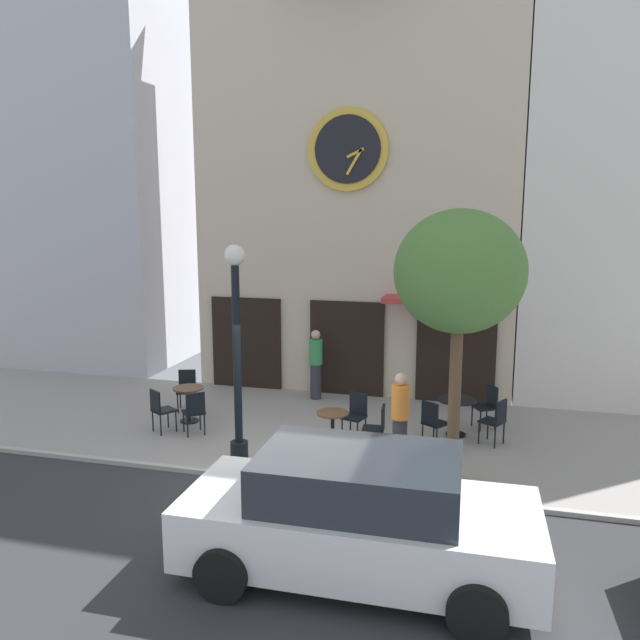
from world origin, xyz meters
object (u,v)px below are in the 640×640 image
object	(u,v)px
cafe_chair_under_awning	(195,410)
pedestrian_orange	(400,418)
cafe_chair_near_tree	(378,425)
cafe_chair_by_entrance	(187,387)
cafe_chair_left_end	(356,412)
pedestrian_green	(316,364)
cafe_chair_mid_row	(433,420)
street_lamp	(237,354)
cafe_table_center_right	(189,398)
parked_car_white	(358,516)
cafe_table_center_left	(333,426)
cafe_table_center	(457,409)
cafe_chair_curbside	(496,418)
street_tree	(459,273)
cafe_chair_right_end	(160,407)
cafe_chair_outer	(488,403)

from	to	relation	value
cafe_chair_under_awning	pedestrian_orange	size ratio (longest dim) A/B	0.54
cafe_chair_near_tree	cafe_chair_by_entrance	world-z (taller)	same
cafe_chair_left_end	pedestrian_green	world-z (taller)	pedestrian_green
pedestrian_green	cafe_chair_mid_row	bearing A→B (deg)	-39.56
street_lamp	cafe_chair_mid_row	distance (m)	3.92
pedestrian_orange	cafe_chair_left_end	bearing A→B (deg)	132.61
cafe_chair_mid_row	cafe_chair_by_entrance	distance (m)	5.62
cafe_chair_mid_row	cafe_chair_near_tree	distance (m)	1.11
cafe_table_center_right	parked_car_white	distance (m)	6.49
street_lamp	cafe_table_center_left	world-z (taller)	street_lamp
cafe_table_center	cafe_chair_curbside	size ratio (longest dim) A/B	0.85
street_lamp	cafe_chair_by_entrance	xyz separation A→B (m)	(-2.24, 2.46, -1.44)
pedestrian_orange	street_tree	bearing A→B (deg)	-23.42
cafe_chair_right_end	pedestrian_green	size ratio (longest dim) A/B	0.54
cafe_chair_curbside	cafe_chair_left_end	distance (m)	2.68
cafe_table_center_left	cafe_chair_right_end	xyz separation A→B (m)	(-3.60, 0.10, 0.03)
cafe_chair_by_entrance	parked_car_white	distance (m)	7.31
pedestrian_orange	pedestrian_green	distance (m)	4.20
cafe_table_center_right	cafe_chair_near_tree	size ratio (longest dim) A/B	0.84
street_lamp	cafe_chair_by_entrance	bearing A→B (deg)	132.38
cafe_table_center_right	cafe_chair_left_end	bearing A→B (deg)	-1.07
cafe_table_center	cafe_chair_under_awning	size ratio (longest dim) A/B	0.85
cafe_table_center_right	cafe_chair_near_tree	xyz separation A→B (m)	(4.17, -0.71, 0.02)
cafe_chair_left_end	street_lamp	bearing A→B (deg)	-137.70
street_lamp	cafe_chair_mid_row	bearing A→B (deg)	25.15
cafe_chair_near_tree	parked_car_white	world-z (taller)	parked_car_white
cafe_chair_outer	pedestrian_green	distance (m)	4.12
cafe_chair_curbside	cafe_chair_under_awning	world-z (taller)	same
cafe_chair_under_awning	cafe_chair_left_end	distance (m)	3.22
cafe_chair_mid_row	cafe_chair_left_end	xyz separation A→B (m)	(-1.50, 0.09, 0.00)
pedestrian_green	cafe_chair_outer	bearing A→B (deg)	-15.35
street_lamp	pedestrian_green	distance (m)	4.15
street_tree	cafe_chair_mid_row	world-z (taller)	street_tree
cafe_chair_mid_row	cafe_chair_left_end	size ratio (longest dim) A/B	1.00
cafe_table_center	cafe_chair_outer	xyz separation A→B (m)	(0.61, 0.59, -0.02)
street_lamp	cafe_table_center	size ratio (longest dim) A/B	5.06
street_lamp	cafe_chair_outer	distance (m)	5.40
cafe_chair_mid_row	cafe_chair_right_end	bearing A→B (deg)	-173.66
cafe_table_center_right	cafe_chair_by_entrance	xyz separation A→B (m)	(-0.41, 0.75, 0.02)
street_tree	cafe_table_center_left	size ratio (longest dim) A/B	5.88
cafe_chair_outer	pedestrian_orange	bearing A→B (deg)	-123.07
cafe_chair_curbside	cafe_chair_right_end	bearing A→B (deg)	-171.34
street_tree	cafe_chair_right_end	distance (m)	6.55
cafe_chair_under_awning	cafe_table_center	bearing A→B (deg)	14.35
street_tree	pedestrian_orange	bearing A→B (deg)	156.58
pedestrian_orange	pedestrian_green	world-z (taller)	same
cafe_chair_mid_row	pedestrian_orange	world-z (taller)	pedestrian_orange
cafe_table_center_left	cafe_chair_curbside	xyz separation A→B (m)	(2.95, 1.10, 0.03)
cafe_chair_near_tree	cafe_chair_left_end	xyz separation A→B (m)	(-0.53, 0.64, 0.00)
pedestrian_orange	pedestrian_green	xyz separation A→B (m)	(-2.44, 3.42, 0.00)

